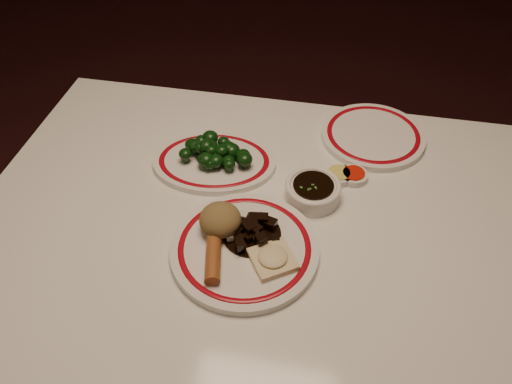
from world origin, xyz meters
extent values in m
plane|color=black|center=(0.00, 0.00, 0.00)|extent=(7.00, 7.00, 0.00)
cube|color=white|center=(0.00, 0.00, 0.73)|extent=(1.20, 0.90, 0.04)
cylinder|color=black|center=(-0.54, 0.39, 0.35)|extent=(0.06, 0.06, 0.71)
cylinder|color=black|center=(0.54, 0.39, 0.35)|extent=(0.06, 0.06, 0.71)
cylinder|color=white|center=(0.00, -0.08, 0.76)|extent=(0.33, 0.33, 0.02)
torus|color=maroon|center=(0.00, -0.08, 0.77)|extent=(0.28, 0.28, 0.00)
ellipsoid|color=olive|center=(-0.06, -0.04, 0.80)|extent=(0.08, 0.08, 0.06)
cylinder|color=#975325|center=(-0.05, -0.13, 0.78)|extent=(0.05, 0.11, 0.03)
cube|color=beige|center=(0.06, -0.10, 0.77)|extent=(0.11, 0.11, 0.01)
ellipsoid|color=beige|center=(0.06, -0.10, 0.78)|extent=(0.06, 0.06, 0.02)
cylinder|color=black|center=(0.01, -0.05, 0.77)|extent=(0.12, 0.12, 0.00)
cube|color=black|center=(-0.01, -0.03, 0.78)|extent=(0.02, 0.02, 0.01)
cube|color=black|center=(0.01, -0.05, 0.79)|extent=(0.03, 0.03, 0.02)
cube|color=black|center=(0.00, -0.05, 0.78)|extent=(0.02, 0.02, 0.01)
cube|color=black|center=(-0.02, -0.07, 0.78)|extent=(0.03, 0.03, 0.02)
cube|color=black|center=(0.01, -0.04, 0.78)|extent=(0.02, 0.02, 0.02)
cube|color=black|center=(0.00, -0.04, 0.78)|extent=(0.03, 0.03, 0.02)
cube|color=black|center=(0.00, -0.06, 0.78)|extent=(0.03, 0.03, 0.02)
cube|color=black|center=(0.00, -0.05, 0.79)|extent=(0.03, 0.03, 0.02)
cube|color=black|center=(-0.04, -0.05, 0.78)|extent=(0.02, 0.02, 0.02)
cube|color=black|center=(0.02, -0.02, 0.79)|extent=(0.02, 0.02, 0.02)
cube|color=black|center=(0.04, -0.02, 0.78)|extent=(0.03, 0.03, 0.02)
cube|color=black|center=(-0.02, -0.05, 0.78)|extent=(0.03, 0.03, 0.02)
cube|color=black|center=(0.01, -0.05, 0.78)|extent=(0.03, 0.03, 0.02)
cube|color=black|center=(-0.01, -0.04, 0.78)|extent=(0.02, 0.02, 0.02)
cube|color=black|center=(-0.01, -0.04, 0.79)|extent=(0.02, 0.02, 0.02)
cube|color=black|center=(0.05, -0.05, 0.78)|extent=(0.02, 0.02, 0.02)
cube|color=black|center=(-0.01, -0.03, 0.78)|extent=(0.02, 0.02, 0.02)
cube|color=black|center=(0.03, -0.07, 0.79)|extent=(0.03, 0.03, 0.02)
cube|color=black|center=(-0.01, -0.09, 0.79)|extent=(0.02, 0.02, 0.02)
cube|color=beige|center=(-0.03, -0.07, 0.78)|extent=(0.02, 0.02, 0.01)
cube|color=beige|center=(0.01, -0.05, 0.78)|extent=(0.02, 0.02, 0.01)
cube|color=beige|center=(0.03, -0.07, 0.78)|extent=(0.02, 0.02, 0.01)
cube|color=beige|center=(-0.02, -0.02, 0.79)|extent=(0.02, 0.02, 0.01)
cube|color=beige|center=(-0.04, -0.06, 0.79)|extent=(0.02, 0.02, 0.01)
torus|color=maroon|center=(-0.12, 0.16, 0.77)|extent=(0.28, 0.28, 0.00)
cylinder|color=#23471C|center=(-0.11, 0.14, 0.77)|extent=(0.01, 0.01, 0.01)
ellipsoid|color=black|center=(-0.11, 0.14, 0.79)|extent=(0.04, 0.04, 0.03)
cylinder|color=#23471C|center=(-0.08, 0.18, 0.77)|extent=(0.01, 0.01, 0.01)
ellipsoid|color=black|center=(-0.08, 0.18, 0.78)|extent=(0.03, 0.03, 0.02)
cylinder|color=#23471C|center=(-0.09, 0.14, 0.77)|extent=(0.01, 0.01, 0.01)
ellipsoid|color=black|center=(-0.09, 0.14, 0.78)|extent=(0.03, 0.03, 0.02)
cylinder|color=#23471C|center=(-0.14, 0.14, 0.77)|extent=(0.01, 0.01, 0.01)
ellipsoid|color=black|center=(-0.14, 0.14, 0.79)|extent=(0.03, 0.03, 0.03)
cylinder|color=#23471C|center=(-0.17, 0.18, 0.77)|extent=(0.01, 0.01, 0.01)
ellipsoid|color=black|center=(-0.17, 0.18, 0.79)|extent=(0.04, 0.04, 0.03)
cylinder|color=#23471C|center=(-0.13, 0.14, 0.77)|extent=(0.01, 0.01, 0.01)
ellipsoid|color=black|center=(-0.13, 0.14, 0.78)|extent=(0.03, 0.03, 0.02)
cylinder|color=#23471C|center=(-0.12, 0.16, 0.77)|extent=(0.01, 0.01, 0.02)
ellipsoid|color=black|center=(-0.12, 0.16, 0.79)|extent=(0.04, 0.04, 0.03)
cylinder|color=#23471C|center=(-0.11, 0.21, 0.77)|extent=(0.01, 0.01, 0.01)
ellipsoid|color=black|center=(-0.11, 0.21, 0.79)|extent=(0.03, 0.03, 0.02)
cylinder|color=#23471C|center=(-0.13, 0.16, 0.77)|extent=(0.01, 0.01, 0.01)
ellipsoid|color=black|center=(-0.13, 0.16, 0.79)|extent=(0.03, 0.03, 0.03)
cylinder|color=#23471C|center=(-0.19, 0.14, 0.77)|extent=(0.01, 0.01, 0.02)
ellipsoid|color=black|center=(-0.19, 0.14, 0.79)|extent=(0.03, 0.03, 0.02)
cylinder|color=#23471C|center=(-0.15, 0.21, 0.77)|extent=(0.01, 0.01, 0.01)
ellipsoid|color=black|center=(-0.15, 0.21, 0.79)|extent=(0.04, 0.04, 0.03)
cylinder|color=#23471C|center=(-0.13, 0.13, 0.77)|extent=(0.01, 0.01, 0.01)
ellipsoid|color=black|center=(-0.13, 0.13, 0.79)|extent=(0.03, 0.03, 0.03)
cylinder|color=#23471C|center=(-0.13, 0.13, 0.77)|extent=(0.01, 0.01, 0.01)
ellipsoid|color=black|center=(-0.13, 0.13, 0.79)|extent=(0.04, 0.04, 0.03)
cylinder|color=#23471C|center=(-0.08, 0.13, 0.77)|extent=(0.01, 0.01, 0.01)
ellipsoid|color=black|center=(-0.08, 0.13, 0.79)|extent=(0.03, 0.03, 0.02)
cylinder|color=#23471C|center=(-0.06, 0.17, 0.77)|extent=(0.01, 0.01, 0.01)
ellipsoid|color=black|center=(-0.06, 0.17, 0.78)|extent=(0.03, 0.03, 0.03)
cylinder|color=#23471C|center=(-0.17, 0.20, 0.77)|extent=(0.01, 0.01, 0.01)
ellipsoid|color=black|center=(-0.17, 0.20, 0.78)|extent=(0.03, 0.03, 0.03)
cylinder|color=#23471C|center=(-0.09, 0.18, 0.77)|extent=(0.01, 0.01, 0.01)
ellipsoid|color=black|center=(-0.09, 0.18, 0.79)|extent=(0.04, 0.04, 0.03)
cylinder|color=#23471C|center=(-0.09, 0.18, 0.77)|extent=(0.01, 0.01, 0.01)
ellipsoid|color=black|center=(-0.09, 0.18, 0.79)|extent=(0.04, 0.04, 0.03)
cylinder|color=#23471C|center=(-0.18, 0.18, 0.77)|extent=(0.01, 0.01, 0.01)
ellipsoid|color=black|center=(-0.18, 0.18, 0.79)|extent=(0.03, 0.03, 0.03)
cylinder|color=#23471C|center=(-0.10, 0.20, 0.77)|extent=(0.01, 0.01, 0.01)
ellipsoid|color=black|center=(-0.10, 0.20, 0.78)|extent=(0.03, 0.03, 0.02)
cylinder|color=#23471C|center=(-0.13, 0.13, 0.77)|extent=(0.01, 0.01, 0.01)
ellipsoid|color=black|center=(-0.13, 0.13, 0.78)|extent=(0.03, 0.03, 0.03)
cylinder|color=#23471C|center=(-0.05, 0.15, 0.77)|extent=(0.01, 0.01, 0.01)
ellipsoid|color=black|center=(-0.05, 0.15, 0.79)|extent=(0.04, 0.04, 0.03)
ellipsoid|color=black|center=(-0.13, 0.15, 0.80)|extent=(0.03, 0.03, 0.02)
ellipsoid|color=black|center=(-0.10, 0.16, 0.80)|extent=(0.03, 0.03, 0.02)
ellipsoid|color=black|center=(-0.13, 0.17, 0.80)|extent=(0.03, 0.03, 0.02)
ellipsoid|color=black|center=(-0.14, 0.16, 0.80)|extent=(0.03, 0.03, 0.03)
ellipsoid|color=black|center=(-0.16, 0.16, 0.80)|extent=(0.03, 0.03, 0.02)
cylinder|color=white|center=(0.11, 0.10, 0.77)|extent=(0.12, 0.12, 0.04)
cylinder|color=black|center=(0.11, 0.10, 0.79)|extent=(0.09, 0.09, 0.00)
cylinder|color=white|center=(0.20, 0.18, 0.76)|extent=(0.06, 0.06, 0.02)
cylinder|color=#B8180B|center=(0.20, 0.18, 0.77)|extent=(0.05, 0.05, 0.00)
cylinder|color=white|center=(0.16, 0.17, 0.76)|extent=(0.06, 0.06, 0.02)
cylinder|color=#D0C955|center=(0.16, 0.17, 0.77)|extent=(0.05, 0.05, 0.00)
cylinder|color=white|center=(0.24, 0.33, 0.76)|extent=(0.25, 0.25, 0.02)
torus|color=maroon|center=(0.24, 0.33, 0.77)|extent=(0.22, 0.22, 0.00)
camera|label=1|loc=(0.13, -0.67, 1.54)|focal=35.00mm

